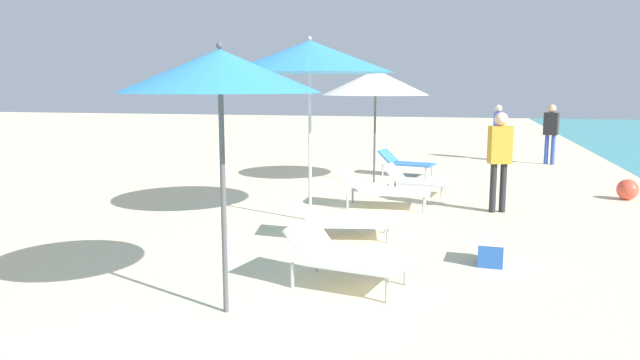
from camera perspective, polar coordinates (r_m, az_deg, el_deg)
name	(u,v)px	position (r m, az deg, el deg)	size (l,w,h in m)	color
umbrella_second	(220,72)	(5.47, -9.51, 10.16)	(1.83, 1.83, 2.50)	#4C4C51
lounger_second_shoreside	(346,255)	(6.39, 2.50, -7.19)	(1.36, 0.94, 0.64)	white
umbrella_third	(310,57)	(9.29, -0.99, 11.66)	(2.59, 2.59, 2.85)	silver
lounger_third_shoreside	(384,188)	(10.50, 6.11, -0.76)	(1.55, 0.74, 0.67)	white
lounger_third_inland	(341,219)	(8.42, 2.01, -3.75)	(1.53, 0.89, 0.51)	white
umbrella_farthest	(376,82)	(13.11, 5.31, 9.24)	(2.31, 2.31, 2.51)	#4C4C51
lounger_farthest_shoreside	(406,162)	(14.31, 8.16, 1.71)	(1.38, 0.87, 0.60)	blue
lounger_farthest_inland	(416,180)	(11.86, 9.10, 0.01)	(1.33, 0.83, 0.57)	white
person_walking_near	(498,127)	(17.94, 16.57, 4.89)	(0.26, 0.38, 1.57)	#334CB2
person_walking_mid	(500,152)	(10.40, 16.76, 2.57)	(0.41, 0.32, 1.68)	#262628
person_walking_far	(551,128)	(17.30, 21.15, 4.62)	(0.41, 0.33, 1.62)	#334CB2
cooler_box	(491,251)	(7.49, 15.99, -6.51)	(0.32, 0.46, 0.32)	#2659B2
beach_ball	(628,190)	(12.56, 27.27, -0.82)	(0.39, 0.39, 0.39)	#E54C38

